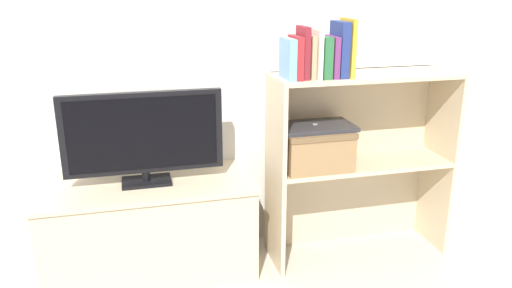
# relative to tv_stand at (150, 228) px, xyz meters

# --- Properties ---
(ground_plane) EXTENTS (16.00, 16.00, 0.00)m
(ground_plane) POSITION_rel_tv_stand_xyz_m (0.50, -0.21, -0.23)
(ground_plane) COLOR #BCB2A3
(wall_back) EXTENTS (10.00, 0.05, 2.40)m
(wall_back) POSITION_rel_tv_stand_xyz_m (0.50, 0.24, 0.97)
(wall_back) COLOR silver
(wall_back) RESTS_ON ground_plane
(tv_stand) EXTENTS (0.97, 0.44, 0.46)m
(tv_stand) POSITION_rel_tv_stand_xyz_m (0.00, 0.00, 0.00)
(tv_stand) COLOR #CCB793
(tv_stand) RESTS_ON ground_plane
(tv) EXTENTS (0.70, 0.14, 0.42)m
(tv) POSITION_rel_tv_stand_xyz_m (0.00, -0.00, 0.46)
(tv) COLOR black
(tv) RESTS_ON tv_stand
(bookshelf_lower_tier) EXTENTS (0.89, 0.30, 0.50)m
(bookshelf_lower_tier) POSITION_rel_tv_stand_xyz_m (1.03, 0.00, 0.08)
(bookshelf_lower_tier) COLOR #CCB793
(bookshelf_lower_tier) RESTS_ON ground_plane
(bookshelf_upper_tier) EXTENTS (0.89, 0.30, 0.43)m
(bookshelf_upper_tier) POSITION_rel_tv_stand_xyz_m (1.03, -0.00, 0.54)
(bookshelf_upper_tier) COLOR #CCB793
(bookshelf_upper_tier) RESTS_ON bookshelf_lower_tier
(book_skyblue) EXTENTS (0.03, 0.16, 0.18)m
(book_skyblue) POSITION_rel_tv_stand_xyz_m (0.63, -0.10, 0.79)
(book_skyblue) COLOR #709ECC
(book_skyblue) RESTS_ON bookshelf_upper_tier
(book_crimson) EXTENTS (0.03, 0.15, 0.18)m
(book_crimson) POSITION_rel_tv_stand_xyz_m (0.67, -0.10, 0.79)
(book_crimson) COLOR #B22328
(book_crimson) RESTS_ON bookshelf_upper_tier
(book_maroon) EXTENTS (0.03, 0.13, 0.22)m
(book_maroon) POSITION_rel_tv_stand_xyz_m (0.70, -0.10, 0.81)
(book_maroon) COLOR maroon
(book_maroon) RESTS_ON bookshelf_upper_tier
(book_tan) EXTENTS (0.02, 0.13, 0.19)m
(book_tan) POSITION_rel_tv_stand_xyz_m (0.73, -0.10, 0.79)
(book_tan) COLOR tan
(book_tan) RESTS_ON bookshelf_upper_tier
(book_ivory) EXTENTS (0.02, 0.16, 0.21)m
(book_ivory) POSITION_rel_tv_stand_xyz_m (0.76, -0.10, 0.80)
(book_ivory) COLOR silver
(book_ivory) RESTS_ON bookshelf_upper_tier
(book_forest) EXTENTS (0.04, 0.15, 0.18)m
(book_forest) POSITION_rel_tv_stand_xyz_m (0.79, -0.10, 0.79)
(book_forest) COLOR #286638
(book_forest) RESTS_ON bookshelf_upper_tier
(book_plum) EXTENTS (0.03, 0.15, 0.18)m
(book_plum) POSITION_rel_tv_stand_xyz_m (0.83, -0.10, 0.79)
(book_plum) COLOR #6B2D66
(book_plum) RESTS_ON bookshelf_upper_tier
(book_navy) EXTENTS (0.04, 0.15, 0.24)m
(book_navy) POSITION_rel_tv_stand_xyz_m (0.87, -0.10, 0.82)
(book_navy) COLOR navy
(book_navy) RESTS_ON bookshelf_upper_tier
(book_mustard) EXTENTS (0.02, 0.16, 0.25)m
(book_mustard) POSITION_rel_tv_stand_xyz_m (0.91, -0.10, 0.83)
(book_mustard) COLOR gold
(book_mustard) RESTS_ON bookshelf_upper_tier
(baby_monitor) EXTENTS (0.05, 0.03, 0.14)m
(baby_monitor) POSITION_rel_tv_stand_xyz_m (1.42, -0.06, 0.76)
(baby_monitor) COLOR white
(baby_monitor) RESTS_ON bookshelf_upper_tier
(storage_basket_left) EXTENTS (0.32, 0.27, 0.19)m
(storage_basket_left) POSITION_rel_tv_stand_xyz_m (0.78, -0.07, 0.37)
(storage_basket_left) COLOR #937047
(storage_basket_left) RESTS_ON bookshelf_lower_tier
(laptop) EXTENTS (0.36, 0.22, 0.02)m
(laptop) POSITION_rel_tv_stand_xyz_m (0.78, -0.07, 0.46)
(laptop) COLOR #2D2D33
(laptop) RESTS_ON storage_basket_left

